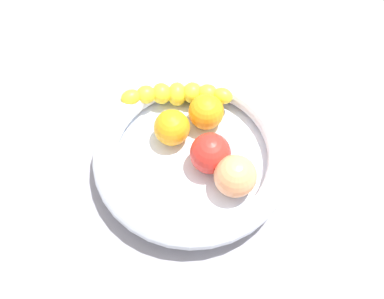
# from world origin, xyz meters

# --- Properties ---
(kitchen_counter) EXTENTS (1.20, 1.20, 0.03)m
(kitchen_counter) POSITION_xyz_m (0.00, 0.00, 0.01)
(kitchen_counter) COLOR gray
(kitchen_counter) RESTS_ON ground
(fruit_bowl) EXTENTS (0.33, 0.33, 0.06)m
(fruit_bowl) POSITION_xyz_m (0.00, 0.00, 0.06)
(fruit_bowl) COLOR silver
(fruit_bowl) RESTS_ON kitchen_counter
(banana_draped_left) EXTENTS (0.19, 0.10, 0.05)m
(banana_draped_left) POSITION_xyz_m (0.02, 0.12, 0.08)
(banana_draped_left) COLOR yellow
(banana_draped_left) RESTS_ON fruit_bowl
(orange_front) EXTENTS (0.06, 0.06, 0.06)m
(orange_front) POSITION_xyz_m (-0.02, 0.05, 0.08)
(orange_front) COLOR orange
(orange_front) RESTS_ON fruit_bowl
(orange_mid_left) EXTENTS (0.06, 0.06, 0.06)m
(orange_mid_left) POSITION_xyz_m (0.05, 0.06, 0.08)
(orange_mid_left) COLOR orange
(orange_mid_left) RESTS_ON fruit_bowl
(peach_blush) EXTENTS (0.07, 0.07, 0.07)m
(peach_blush) POSITION_xyz_m (0.05, -0.07, 0.08)
(peach_blush) COLOR #F39C67
(peach_blush) RESTS_ON fruit_bowl
(tomato_red) EXTENTS (0.07, 0.07, 0.07)m
(tomato_red) POSITION_xyz_m (0.02, -0.02, 0.08)
(tomato_red) COLOR red
(tomato_red) RESTS_ON fruit_bowl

